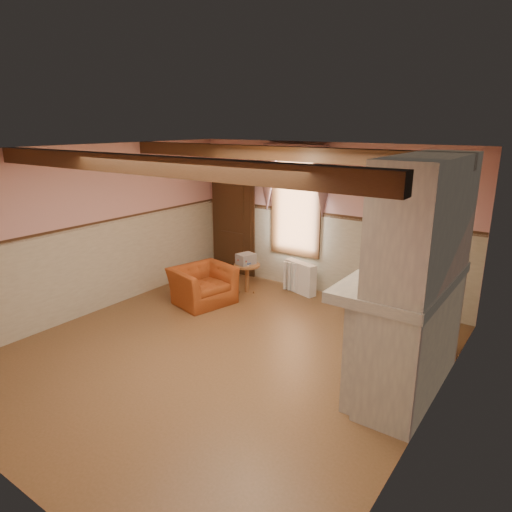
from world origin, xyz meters
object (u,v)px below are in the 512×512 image
Objects in this scene: mantel_clock at (425,252)px; oil_lamp at (419,254)px; radiator at (300,277)px; bowl at (402,274)px; armchair at (203,285)px; side_table at (247,278)px.

oil_lamp is at bearing -90.00° from mantel_clock.
oil_lamp reaches higher than radiator.
oil_lamp is (0.00, -0.27, 0.04)m from mantel_clock.
bowl is 1.46× the size of mantel_clock.
bowl is at bearing -90.00° from oil_lamp.
bowl reaches higher than armchair.
armchair is 1.45× the size of radiator.
oil_lamp is at bearing -16.40° from side_table.
oil_lamp is (0.00, 0.62, 0.10)m from bowl.
side_table is 2.29× the size of mantel_clock.
armchair is 3.93m from oil_lamp.
armchair is at bearing -177.50° from mantel_clock.
armchair is at bearing 169.07° from bowl.
oil_lamp is at bearing -14.67° from radiator.
bowl is at bearing -23.66° from radiator.
bowl is (2.56, -2.18, 1.16)m from radiator.
side_table is at bearing -129.67° from radiator.
bowl is at bearing -86.73° from armchair.
armchair is at bearing -109.94° from side_table.
side_table is (0.33, 0.90, -0.05)m from armchair.
bowl is 1.25× the size of oil_lamp.
oil_lamp reaches higher than bowl.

